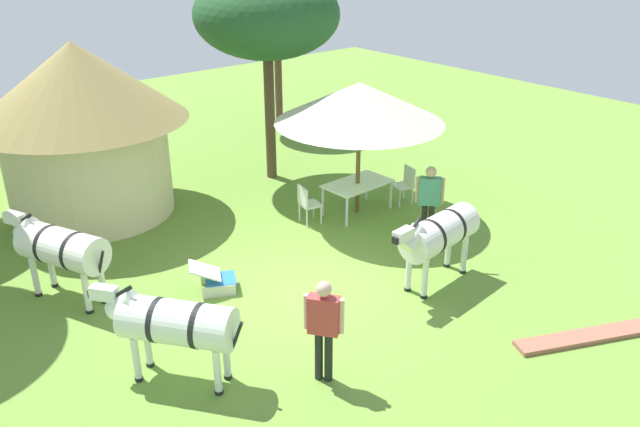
{
  "coord_description": "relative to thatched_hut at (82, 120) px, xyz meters",
  "views": [
    {
      "loc": [
        -6.21,
        -8.22,
        6.25
      ],
      "look_at": [
        1.15,
        0.65,
        1.0
      ],
      "focal_mm": 36.13,
      "sensor_mm": 36.0,
      "label": 1
    }
  ],
  "objects": [
    {
      "name": "ground_plane",
      "position": [
        1.44,
        -5.81,
        -2.23
      ],
      "size": [
        36.0,
        36.0,
        0.0
      ],
      "primitive_type": "plane",
      "color": "olive"
    },
    {
      "name": "thatched_hut",
      "position": [
        0.0,
        0.0,
        0.0
      ],
      "size": [
        4.7,
        4.7,
        3.95
      ],
      "rotation": [
        0.0,
        0.0,
        2.15
      ],
      "color": "beige",
      "rests_on": "ground_plane"
    },
    {
      "name": "shade_umbrella",
      "position": [
        4.72,
        -3.96,
        0.39
      ],
      "size": [
        3.79,
        3.79,
        3.08
      ],
      "color": "brown",
      "rests_on": "ground_plane"
    },
    {
      "name": "patio_dining_table",
      "position": [
        4.72,
        -3.96,
        -1.57
      ],
      "size": [
        1.6,
        0.98,
        0.74
      ],
      "rotation": [
        0.0,
        0.0,
        0.04
      ],
      "color": "white",
      "rests_on": "ground_plane"
    },
    {
      "name": "patio_chair_near_hut",
      "position": [
        6.0,
        -4.28,
        -1.71
      ],
      "size": [
        0.51,
        0.53,
        0.9
      ],
      "rotation": [
        0.0,
        0.0,
        1.33
      ],
      "color": "silver",
      "rests_on": "ground_plane"
    },
    {
      "name": "patio_chair_east_end",
      "position": [
        3.43,
        -3.69,
        -1.71
      ],
      "size": [
        0.5,
        0.52,
        0.9
      ],
      "rotation": [
        0.0,
        0.0,
        -1.78
      ],
      "color": "silver",
      "rests_on": "ground_plane"
    },
    {
      "name": "guest_beside_umbrella",
      "position": [
        4.87,
        -5.98,
        -1.22
      ],
      "size": [
        0.46,
        0.48,
        1.68
      ],
      "rotation": [
        0.0,
        0.0,
        5.45
      ],
      "color": "black",
      "rests_on": "ground_plane"
    },
    {
      "name": "standing_watcher",
      "position": [
        0.21,
        -8.11,
        -1.22
      ],
      "size": [
        0.44,
        0.5,
        1.67
      ],
      "rotation": [
        0.0,
        0.0,
        -0.94
      ],
      "color": "black",
      "rests_on": "ground_plane"
    },
    {
      "name": "striped_lounge_chair",
      "position": [
        0.3,
        -4.87,
        -1.98
      ],
      "size": [
        0.97,
        0.84,
        0.58
      ],
      "rotation": [
        0.0,
        0.0,
        4.25
      ],
      "color": "#2568B6",
      "rests_on": "ground_plane"
    },
    {
      "name": "zebra_nearest_camera",
      "position": [
        -1.89,
        -3.42,
        -1.2
      ],
      "size": [
        1.28,
        2.17,
        1.57
      ],
      "rotation": [
        0.0,
        0.0,
        0.41
      ],
      "color": "silver",
      "rests_on": "ground_plane"
    },
    {
      "name": "zebra_by_umbrella",
      "position": [
        3.64,
        -7.28,
        -1.21
      ],
      "size": [
        2.36,
        0.83,
        1.56
      ],
      "rotation": [
        0.0,
        0.0,
        1.67
      ],
      "color": "silver",
      "rests_on": "ground_plane"
    },
    {
      "name": "zebra_toward_hut",
      "position": [
        -1.44,
        -6.73,
        -1.24
      ],
      "size": [
        1.62,
        1.99,
        1.52
      ],
      "rotation": [
        0.0,
        0.0,
        0.64
      ],
      "color": "silver",
      "rests_on": "ground_plane"
    },
    {
      "name": "acacia_tree_far_lawn",
      "position": [
        4.54,
        -0.79,
        1.94
      ],
      "size": [
        3.57,
        3.57,
        5.26
      ],
      "color": "brown",
      "rests_on": "ground_plane"
    },
    {
      "name": "acacia_tree_behind_hut",
      "position": [
        7.39,
        2.74,
        1.14
      ],
      "size": [
        2.91,
        2.91,
        4.26
      ],
      "color": "brown",
      "rests_on": "ground_plane"
    },
    {
      "name": "brick_patio_kerb",
      "position": [
        4.31,
        -10.15,
        -2.19
      ],
      "size": [
        2.7,
        1.49,
        0.08
      ],
      "primitive_type": "cube",
      "rotation": [
        0.0,
        0.0,
        2.71
      ],
      "color": "#995D48",
      "rests_on": "ground_plane"
    }
  ]
}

